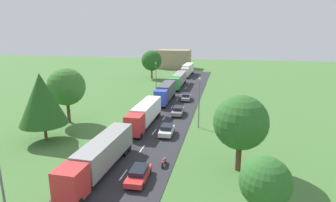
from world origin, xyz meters
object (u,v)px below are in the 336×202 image
(truck_lead, at_px, (100,156))
(lamppost_second, at_px, (199,100))
(motorcycle_courier, at_px, (164,161))
(tree_elm, at_px, (152,61))
(lamppost_third, at_px, (156,76))
(car_fourth, at_px, (178,111))
(tree_birch, at_px, (241,123))
(distant_building, at_px, (174,59))
(truck_fifth, at_px, (188,69))
(truck_third, at_px, (166,92))
(car_third, at_px, (167,130))
(tree_oak, at_px, (42,99))
(tree_lime, at_px, (265,183))
(truck_fourth, at_px, (178,79))
(tree_maple, at_px, (66,87))
(truck_second, at_px, (145,114))
(car_fifth, at_px, (186,97))
(car_second, at_px, (139,174))

(truck_lead, height_order, lamppost_second, lamppost_second)
(motorcycle_courier, xyz_separation_m, lamppost_second, (2.66, 13.92, 4.02))
(motorcycle_courier, distance_m, tree_elm, 60.14)
(lamppost_third, bearing_deg, truck_lead, -84.86)
(car_fourth, bearing_deg, tree_birch, -62.26)
(tree_elm, height_order, distant_building, tree_elm)
(truck_fifth, relative_size, car_fourth, 2.74)
(car_fourth, bearing_deg, tree_elm, 111.70)
(truck_third, height_order, motorcycle_courier, truck_third)
(car_third, xyz_separation_m, distant_building, (-12.71, 74.41, 2.82))
(lamppost_third, bearing_deg, tree_oak, -103.99)
(car_fourth, xyz_separation_m, tree_lime, (11.73, -28.87, 3.19))
(car_fourth, bearing_deg, motorcycle_courier, -84.93)
(tree_birch, bearing_deg, truck_third, 116.95)
(car_third, bearing_deg, truck_fifth, 94.66)
(lamppost_third, distance_m, tree_oak, 33.54)
(tree_birch, relative_size, distant_building, 0.66)
(truck_fourth, bearing_deg, tree_maple, -111.21)
(truck_third, relative_size, tree_lime, 1.96)
(lamppost_second, height_order, tree_birch, tree_birch)
(distant_building, bearing_deg, tree_maple, -93.89)
(truck_second, xyz_separation_m, truck_fifth, (-0.18, 52.70, 0.06))
(lamppost_third, relative_size, tree_birch, 0.90)
(truck_second, distance_m, distant_building, 71.46)
(truck_lead, xyz_separation_m, truck_fourth, (0.38, 49.25, -0.01))
(truck_third, relative_size, tree_birch, 1.37)
(tree_oak, bearing_deg, truck_fourth, 74.01)
(truck_fourth, xyz_separation_m, tree_oak, (-12.05, -42.04, 4.01))
(truck_lead, bearing_deg, motorcycle_courier, 25.75)
(truck_lead, bearing_deg, truck_third, 89.27)
(truck_third, bearing_deg, truck_lead, -90.73)
(car_fifth, bearing_deg, tree_maple, -132.22)
(truck_lead, relative_size, truck_second, 1.07)
(truck_second, bearing_deg, tree_lime, -53.58)
(lamppost_second, height_order, lamppost_third, lamppost_second)
(truck_lead, xyz_separation_m, motorcycle_courier, (6.45, 3.11, -1.57))
(lamppost_third, xyz_separation_m, tree_birch, (18.44, -35.87, 1.29))
(truck_fourth, distance_m, car_second, 50.18)
(car_third, bearing_deg, truck_third, 102.56)
(lamppost_second, bearing_deg, distant_building, 103.67)
(car_fifth, bearing_deg, truck_third, -152.24)
(tree_oak, xyz_separation_m, distant_building, (3.76, 79.81, -2.43))
(car_fourth, height_order, distant_building, distant_building)
(truck_fifth, xyz_separation_m, car_second, (4.41, -69.50, -1.39))
(tree_maple, bearing_deg, tree_lime, -35.65)
(truck_second, relative_size, truck_third, 1.09)
(car_third, bearing_deg, tree_elm, 107.36)
(tree_lime, height_order, distant_building, distant_building)
(tree_elm, bearing_deg, lamppost_second, -66.10)
(tree_maple, bearing_deg, tree_oak, -82.10)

